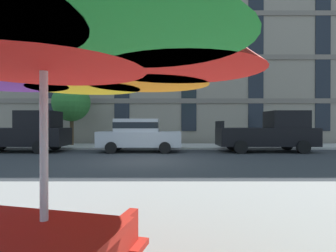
{
  "coord_description": "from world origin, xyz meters",
  "views": [
    {
      "loc": [
        0.92,
        -11.02,
        1.48
      ],
      "look_at": [
        0.99,
        3.2,
        1.4
      ],
      "focal_mm": 29.29,
      "sensor_mm": 36.0,
      "label": 1
    }
  ],
  "objects_px": {
    "pickup_black": "(21,133)",
    "sedan_silver": "(137,134)",
    "pickup_black_midblock": "(268,133)",
    "patio_umbrella": "(42,37)",
    "street_tree_left": "(71,102)"
  },
  "relations": [
    {
      "from": "pickup_black_midblock",
      "to": "patio_umbrella",
      "type": "xyz_separation_m",
      "value": [
        -6.4,
        -12.7,
        1.1
      ]
    },
    {
      "from": "pickup_black",
      "to": "sedan_silver",
      "type": "xyz_separation_m",
      "value": [
        6.23,
        -0.0,
        -0.08
      ]
    },
    {
      "from": "sedan_silver",
      "to": "patio_umbrella",
      "type": "xyz_separation_m",
      "value": [
        0.66,
        -12.7,
        1.18
      ]
    },
    {
      "from": "pickup_black",
      "to": "sedan_silver",
      "type": "bearing_deg",
      "value": -0.0
    },
    {
      "from": "pickup_black_midblock",
      "to": "patio_umbrella",
      "type": "bearing_deg",
      "value": -116.76
    },
    {
      "from": "pickup_black",
      "to": "pickup_black_midblock",
      "type": "height_order",
      "value": "same"
    },
    {
      "from": "pickup_black",
      "to": "pickup_black_midblock",
      "type": "distance_m",
      "value": 13.29
    },
    {
      "from": "street_tree_left",
      "to": "pickup_black",
      "type": "bearing_deg",
      "value": -115.16
    },
    {
      "from": "sedan_silver",
      "to": "pickup_black_midblock",
      "type": "height_order",
      "value": "pickup_black_midblock"
    },
    {
      "from": "pickup_black_midblock",
      "to": "pickup_black",
      "type": "bearing_deg",
      "value": 180.0
    },
    {
      "from": "sedan_silver",
      "to": "street_tree_left",
      "type": "height_order",
      "value": "street_tree_left"
    },
    {
      "from": "sedan_silver",
      "to": "street_tree_left",
      "type": "bearing_deg",
      "value": 145.11
    },
    {
      "from": "sedan_silver",
      "to": "patio_umbrella",
      "type": "bearing_deg",
      "value": -87.04
    },
    {
      "from": "pickup_black",
      "to": "patio_umbrella",
      "type": "distance_m",
      "value": 14.49
    },
    {
      "from": "street_tree_left",
      "to": "pickup_black_midblock",
      "type": "bearing_deg",
      "value": -15.56
    }
  ]
}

